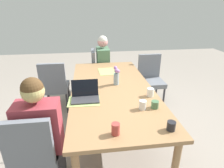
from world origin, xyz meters
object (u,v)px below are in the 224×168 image
(chair_near_left_mid, at_px, (34,150))
(coffee_mug_near_right, at_px, (150,92))
(flower_vase, at_px, (116,76))
(laptop_near_left_mid, at_px, (85,96))
(chair_far_right_near, at_px, (150,77))
(coffee_mug_far_left, at_px, (155,105))
(person_near_left_mid, at_px, (42,142))
(chair_head_left_left_near, at_px, (99,69))
(chair_near_left_far, at_px, (55,84))
(coffee_mug_centre_left, at_px, (171,126))
(person_head_left_left_near, at_px, (103,69))
(coffee_mug_centre_right, at_px, (116,129))
(coffee_mug_near_left, at_px, (143,105))
(dining_table, at_px, (112,92))

(chair_near_left_mid, height_order, coffee_mug_near_right, chair_near_left_mid)
(flower_vase, bearing_deg, laptop_near_left_mid, -48.30)
(chair_far_right_near, distance_m, coffee_mug_far_left, 1.56)
(person_near_left_mid, bearing_deg, coffee_mug_far_left, 97.92)
(chair_head_left_left_near, xyz_separation_m, chair_near_left_far, (0.69, -0.81, 0.00))
(coffee_mug_centre_left, bearing_deg, coffee_mug_far_left, -178.31)
(person_near_left_mid, distance_m, coffee_mug_centre_left, 1.23)
(flower_vase, relative_size, coffee_mug_near_right, 2.64)
(laptop_near_left_mid, bearing_deg, person_head_left_left_near, 168.04)
(coffee_mug_centre_right, bearing_deg, laptop_near_left_mid, -159.55)
(coffee_mug_centre_right, bearing_deg, chair_near_left_mid, -101.08)
(coffee_mug_centre_right, bearing_deg, coffee_mug_far_left, 128.36)
(chair_head_left_left_near, bearing_deg, flower_vase, 6.41)
(chair_far_right_near, height_order, flower_vase, flower_vase)
(person_near_left_mid, distance_m, flower_vase, 1.25)
(person_head_left_left_near, bearing_deg, coffee_mug_centre_right, -2.35)
(laptop_near_left_mid, bearing_deg, coffee_mug_far_left, 67.74)
(coffee_mug_centre_left, bearing_deg, person_near_left_mid, -100.91)
(chair_far_right_near, bearing_deg, chair_near_left_mid, -44.65)
(coffee_mug_centre_left, bearing_deg, coffee_mug_near_right, 177.62)
(person_head_left_left_near, bearing_deg, coffee_mug_near_left, 7.21)
(chair_near_left_mid, xyz_separation_m, coffee_mug_centre_left, (0.15, 1.24, 0.27))
(laptop_near_left_mid, relative_size, coffee_mug_near_right, 3.17)
(chair_near_left_far, bearing_deg, coffee_mug_centre_left, 36.56)
(person_near_left_mid, height_order, coffee_mug_near_left, person_near_left_mid)
(chair_near_left_mid, relative_size, coffee_mug_centre_right, 8.41)
(flower_vase, xyz_separation_m, coffee_mug_centre_left, (1.08, 0.32, -0.09))
(person_near_left_mid, bearing_deg, coffee_mug_near_right, 110.02)
(coffee_mug_near_left, distance_m, coffee_mug_near_right, 0.34)
(person_near_left_mid, distance_m, coffee_mug_near_right, 1.31)
(person_head_left_left_near, height_order, coffee_mug_near_left, person_head_left_left_near)
(person_near_left_mid, bearing_deg, flower_vase, 134.63)
(coffee_mug_near_right, distance_m, coffee_mug_centre_right, 0.84)
(flower_vase, height_order, coffee_mug_centre_left, flower_vase)
(dining_table, xyz_separation_m, chair_head_left_left_near, (-1.44, -0.08, -0.16))
(chair_head_left_left_near, xyz_separation_m, flower_vase, (1.34, 0.15, 0.35))
(dining_table, bearing_deg, coffee_mug_centre_left, 22.02)
(flower_vase, distance_m, coffee_mug_centre_left, 1.13)
(chair_near_left_mid, height_order, laptop_near_left_mid, laptop_near_left_mid)
(chair_near_left_mid, distance_m, coffee_mug_near_left, 1.15)
(chair_near_left_far, height_order, coffee_mug_near_left, chair_near_left_far)
(chair_near_left_far, xyz_separation_m, flower_vase, (0.65, 0.96, 0.35))
(coffee_mug_near_right, bearing_deg, flower_vase, -139.17)
(person_head_left_left_near, xyz_separation_m, coffee_mug_centre_right, (2.35, -0.10, 0.25))
(person_near_left_mid, relative_size, flower_vase, 4.49)
(chair_near_left_mid, relative_size, laptop_near_left_mid, 2.81)
(chair_near_left_mid, bearing_deg, flower_vase, 135.12)
(person_head_left_left_near, relative_size, coffee_mug_far_left, 14.73)
(flower_vase, bearing_deg, chair_head_left_left_near, -173.59)
(chair_near_left_mid, height_order, chair_near_left_far, same)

